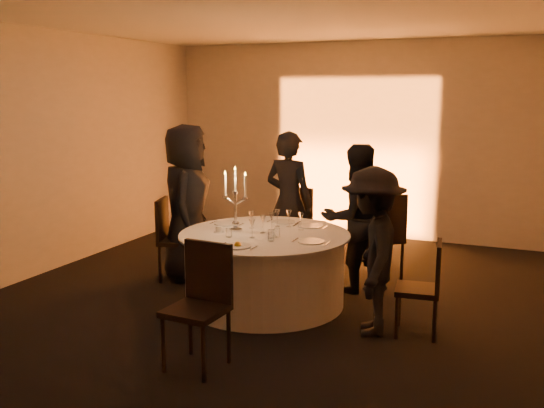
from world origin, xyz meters
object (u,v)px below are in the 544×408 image
at_px(chair_left, 172,234).
at_px(guest_right, 372,251).
at_px(banquet_table, 265,269).
at_px(chair_front, 201,297).
at_px(coffee_cup, 219,229).
at_px(guest_back_left, 289,202).
at_px(candelabra, 235,208).
at_px(guest_back_right, 355,218).
at_px(chair_back_right, 383,232).
at_px(chair_right, 426,283).
at_px(guest_left, 187,202).
at_px(chair_back_left, 301,219).

relative_size(chair_left, guest_right, 0.63).
distance_m(banquet_table, chair_left, 1.43).
height_order(chair_front, coffee_cup, chair_front).
bearing_deg(guest_back_left, candelabra, 93.94).
height_order(chair_left, chair_front, chair_front).
distance_m(guest_back_left, guest_right, 2.13).
distance_m(guest_back_left, guest_back_right, 1.05).
height_order(chair_back_right, candelabra, candelabra).
bearing_deg(guest_right, guest_back_left, -152.70).
bearing_deg(guest_right, guest_back_right, -172.78).
bearing_deg(chair_left, chair_right, -116.80).
bearing_deg(coffee_cup, guest_left, 140.97).
height_order(chair_back_left, guest_right, guest_right).
relative_size(chair_right, candelabra, 1.28).
xyz_separation_m(chair_front, guest_back_left, (-0.32, 2.77, 0.31)).
distance_m(chair_back_left, guest_left, 1.62).
bearing_deg(chair_left, chair_back_left, -57.43).
relative_size(banquet_table, chair_left, 1.83).
bearing_deg(chair_back_right, guest_back_left, -34.94).
bearing_deg(guest_back_right, guest_right, 69.94).
height_order(banquet_table, candelabra, candelabra).
relative_size(chair_right, guest_right, 0.57).
xyz_separation_m(chair_back_right, guest_back_left, (-1.19, -0.01, 0.28)).
bearing_deg(coffee_cup, chair_back_right, 43.61).
height_order(banquet_table, guest_back_left, guest_back_left).
bearing_deg(chair_front, coffee_cup, 116.25).
bearing_deg(guest_back_right, chair_front, 32.23).
height_order(chair_back_right, guest_right, guest_right).
bearing_deg(chair_left, guest_back_right, -94.36).
relative_size(chair_left, chair_front, 0.96).
xyz_separation_m(guest_back_left, candelabra, (-0.12, -1.24, 0.13)).
xyz_separation_m(banquet_table, chair_right, (1.71, -0.20, 0.12)).
relative_size(guest_left, coffee_cup, 16.94).
bearing_deg(chair_front, candelabra, 110.00).
xyz_separation_m(chair_back_left, chair_back_right, (1.20, -0.46, 0.03)).
height_order(chair_front, candelabra, candelabra).
height_order(chair_back_right, coffee_cup, chair_back_right).
bearing_deg(guest_back_left, chair_left, 46.28).
xyz_separation_m(guest_left, candelabra, (0.90, -0.49, 0.08)).
bearing_deg(banquet_table, candelabra, -178.06).
bearing_deg(guest_back_left, chair_back_left, -79.09).
height_order(coffee_cup, candelabra, candelabra).
distance_m(chair_back_right, guest_back_right, 0.53).
height_order(chair_left, chair_right, chair_left).
bearing_deg(banquet_table, chair_right, -6.65).
bearing_deg(banquet_table, guest_back_left, 99.64).
distance_m(chair_back_right, coffee_cup, 2.01).
height_order(chair_back_left, chair_right, chair_back_left).
bearing_deg(chair_back_right, banquet_table, 16.22).
xyz_separation_m(coffee_cup, candelabra, (0.13, 0.13, 0.21)).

